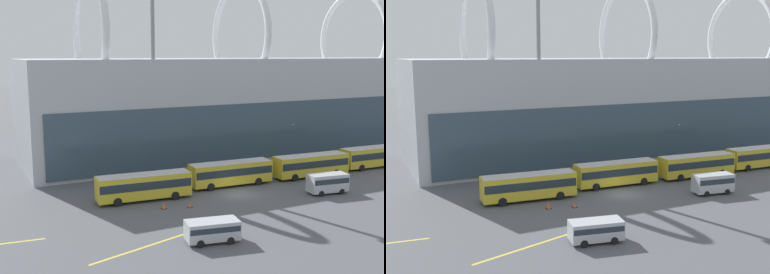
% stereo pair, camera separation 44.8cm
% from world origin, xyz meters
% --- Properties ---
extents(ground_plane, '(440.00, 440.00, 0.00)m').
position_xyz_m(ground_plane, '(0.00, 0.00, 0.00)').
color(ground_plane, '#515459').
extents(airliner_at_gate_far, '(39.60, 44.23, 14.29)m').
position_xyz_m(airliner_at_gate_far, '(16.48, 34.83, 5.46)').
color(airliner_at_gate_far, silver).
rests_on(airliner_at_gate_far, ground_plane).
extents(shuttle_bus_0, '(11.19, 3.48, 3.10)m').
position_xyz_m(shuttle_bus_0, '(-11.05, 2.76, 1.83)').
color(shuttle_bus_0, gold).
rests_on(shuttle_bus_0, ground_plane).
extents(shuttle_bus_1, '(11.15, 3.22, 3.10)m').
position_xyz_m(shuttle_bus_1, '(1.24, 3.67, 1.83)').
color(shuttle_bus_1, gold).
rests_on(shuttle_bus_1, ground_plane).
extents(shuttle_bus_2, '(11.17, 3.32, 3.10)m').
position_xyz_m(shuttle_bus_2, '(13.53, 2.66, 1.83)').
color(shuttle_bus_2, gold).
rests_on(shuttle_bus_2, ground_plane).
extents(shuttle_bus_3, '(11.13, 3.14, 3.10)m').
position_xyz_m(shuttle_bus_3, '(25.82, 2.92, 1.83)').
color(shuttle_bus_3, gold).
rests_on(shuttle_bus_3, ground_plane).
extents(service_van_foreground, '(5.15, 2.63, 2.43)m').
position_xyz_m(service_van_foreground, '(9.99, -4.63, 1.43)').
color(service_van_foreground, '#B2B7BC').
rests_on(service_van_foreground, ground_plane).
extents(service_van_crossing, '(5.16, 3.02, 2.02)m').
position_xyz_m(service_van_crossing, '(-10.06, -11.87, 1.20)').
color(service_van_crossing, '#B2B7BC').
rests_on(service_van_crossing, ground_plane).
extents(floodlight_mast, '(2.36, 2.36, 26.52)m').
position_xyz_m(floodlight_mast, '(-5.03, 14.40, 16.87)').
color(floodlight_mast, gray).
rests_on(floodlight_mast, ground_plane).
extents(lane_stripe_1, '(10.27, 3.06, 0.01)m').
position_xyz_m(lane_stripe_1, '(-16.27, -10.37, 0.00)').
color(lane_stripe_1, yellow).
rests_on(lane_stripe_1, ground_plane).
extents(lane_stripe_2, '(9.73, 3.44, 0.01)m').
position_xyz_m(lane_stripe_2, '(8.53, 8.32, 0.00)').
color(lane_stripe_2, yellow).
rests_on(lane_stripe_2, ground_plane).
extents(lane_stripe_3, '(7.29, 1.83, 0.01)m').
position_xyz_m(lane_stripe_3, '(9.63, 5.83, 0.00)').
color(lane_stripe_3, yellow).
rests_on(lane_stripe_3, ground_plane).
extents(traffic_cone_0, '(0.54, 0.54, 0.64)m').
position_xyz_m(traffic_cone_0, '(-7.46, -2.01, 0.31)').
color(traffic_cone_0, black).
rests_on(traffic_cone_0, ground_plane).
extents(traffic_cone_1, '(0.58, 0.58, 0.78)m').
position_xyz_m(traffic_cone_1, '(-10.25, -1.16, 0.38)').
color(traffic_cone_1, black).
rests_on(traffic_cone_1, ground_plane).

